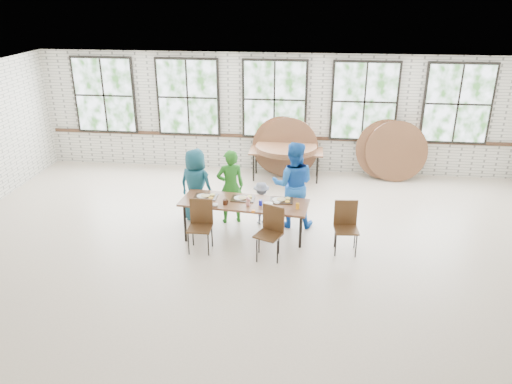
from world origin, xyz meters
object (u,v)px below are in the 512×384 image
at_px(chair_near_left, 201,221).
at_px(chair_near_right, 271,228).
at_px(dining_table, 244,204).
at_px(storage_table, 286,152).

relative_size(chair_near_left, chair_near_right, 1.00).
xyz_separation_m(dining_table, chair_near_right, (0.56, -0.66, -0.13)).
height_order(dining_table, storage_table, same).
bearing_deg(chair_near_right, dining_table, 154.41).
bearing_deg(dining_table, storage_table, 85.42).
bearing_deg(storage_table, dining_table, -100.96).
bearing_deg(chair_near_left, storage_table, 69.64).
xyz_separation_m(chair_near_left, storage_table, (1.33, 3.76, 0.13)).
bearing_deg(chair_near_left, chair_near_right, -7.09).
distance_m(dining_table, chair_near_right, 0.88).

